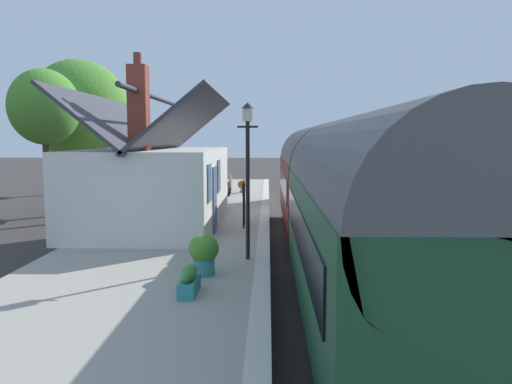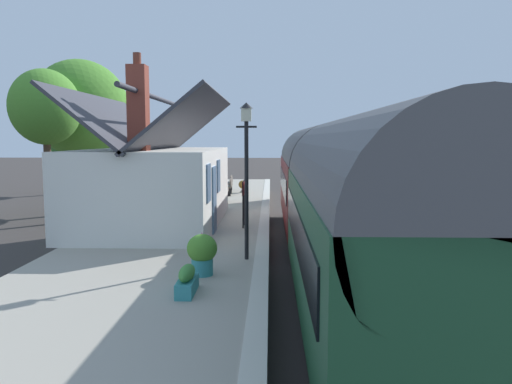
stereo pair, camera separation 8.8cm
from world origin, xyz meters
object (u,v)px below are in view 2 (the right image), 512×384
at_px(bench_by_lamp, 229,183).
at_px(bench_mid_platform, 229,186).
at_px(lamp_post_platform, 246,151).
at_px(bench_near_building, 224,192).
at_px(planter_edge_near, 202,252).
at_px(tree_far_right, 45,108).
at_px(train, 334,195).
at_px(tree_behind_building, 65,135).
at_px(tree_distant, 80,109).
at_px(planter_by_door, 243,186).
at_px(station_building, 156,183).
at_px(station_sign_board, 244,192).
at_px(planter_corner_building, 187,280).

bearing_deg(bench_by_lamp, bench_mid_platform, -176.04).
xyz_separation_m(bench_by_lamp, lamp_post_platform, (-16.35, -1.76, 2.19)).
bearing_deg(bench_by_lamp, bench_near_building, -178.15).
bearing_deg(planter_edge_near, tree_far_right, 36.48).
bearing_deg(bench_mid_platform, bench_near_building, -179.58).
distance_m(train, tree_far_right, 14.28).
relative_size(bench_by_lamp, tree_behind_building, 0.25).
height_order(lamp_post_platform, tree_distant, tree_distant).
relative_size(lamp_post_platform, tree_distant, 0.49).
bearing_deg(planter_by_door, tree_behind_building, 61.38).
bearing_deg(planter_edge_near, bench_mid_platform, 2.58).
height_order(station_building, bench_by_lamp, station_building).
bearing_deg(station_sign_board, bench_near_building, 11.11).
bearing_deg(bench_by_lamp, planter_by_door, -137.71).
distance_m(bench_by_lamp, tree_distant, 8.87).
bearing_deg(planter_by_door, tree_far_right, 123.40).
height_order(station_sign_board, tree_distant, tree_distant).
xyz_separation_m(planter_edge_near, tree_distant, (14.82, 8.16, 3.98)).
bearing_deg(tree_far_right, train, -122.42).
xyz_separation_m(bench_mid_platform, tree_far_right, (-4.31, 7.73, 3.85)).
relative_size(bench_mid_platform, bench_near_building, 1.01).
height_order(train, bench_near_building, train).
relative_size(bench_mid_platform, tree_far_right, 0.20).
distance_m(tree_behind_building, tree_far_right, 13.23).
bearing_deg(planter_edge_near, station_sign_board, -5.43).
distance_m(station_building, tree_behind_building, 20.24).
xyz_separation_m(bench_near_building, lamp_post_platform, (-11.09, -1.59, 2.19)).
bearing_deg(planter_edge_near, planter_by_door, 0.13).
bearing_deg(bench_mid_platform, tree_far_right, 119.15).
xyz_separation_m(planter_corner_building, planter_by_door, (18.26, -0.08, 0.10)).
xyz_separation_m(station_building, station_sign_board, (-0.38, -3.06, -0.27)).
relative_size(planter_corner_building, station_sign_board, 0.63).
relative_size(planter_by_door, lamp_post_platform, 0.18).
bearing_deg(bench_by_lamp, train, -163.19).
distance_m(planter_edge_near, planter_by_door, 16.95).
relative_size(train, tree_far_right, 3.03).
bearing_deg(bench_by_lamp, lamp_post_platform, -173.86).
relative_size(bench_by_lamp, tree_distant, 0.18).
bearing_deg(planter_edge_near, bench_near_building, 3.12).
bearing_deg(planter_corner_building, lamp_post_platform, -20.00).
bearing_deg(tree_far_right, planter_edge_near, -143.52).
xyz_separation_m(bench_mid_platform, planter_edge_near, (-15.72, -0.71, 0.03)).
height_order(planter_edge_near, tree_far_right, tree_far_right).
bearing_deg(tree_behind_building, bench_near_building, -133.13).
xyz_separation_m(station_building, tree_far_right, (4.90, 5.95, 2.87)).
height_order(station_building, planter_edge_near, station_building).
distance_m(station_sign_board, tree_behind_building, 22.28).
relative_size(train, bench_by_lamp, 14.84).
bearing_deg(bench_mid_platform, train, -161.01).
distance_m(planter_edge_near, planter_corner_building, 1.34).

